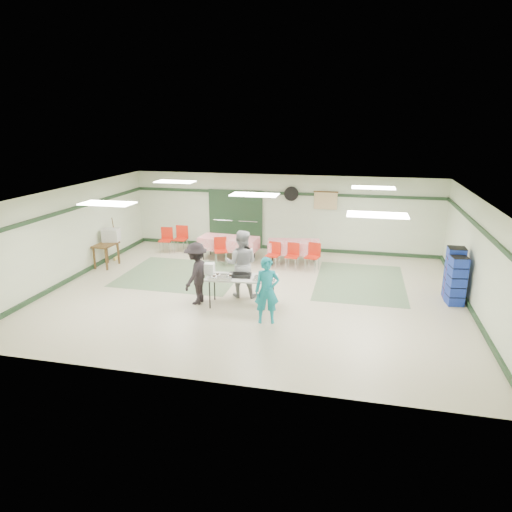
% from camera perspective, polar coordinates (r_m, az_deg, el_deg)
% --- Properties ---
extents(floor, '(11.00, 11.00, 0.00)m').
position_cam_1_polar(floor, '(12.47, -0.18, -4.59)').
color(floor, '#C0B39A').
rests_on(floor, ground).
extents(ceiling, '(11.00, 11.00, 0.00)m').
position_cam_1_polar(ceiling, '(11.77, -0.20, 7.76)').
color(ceiling, silver).
rests_on(ceiling, wall_back).
extents(wall_back, '(11.00, 0.00, 11.00)m').
position_cam_1_polar(wall_back, '(16.36, 3.37, 5.42)').
color(wall_back, beige).
rests_on(wall_back, floor).
extents(wall_front, '(11.00, 0.00, 11.00)m').
position_cam_1_polar(wall_front, '(7.97, -7.53, -6.86)').
color(wall_front, beige).
rests_on(wall_front, floor).
extents(wall_left, '(0.00, 9.00, 9.00)m').
position_cam_1_polar(wall_left, '(14.29, -22.24, 2.57)').
color(wall_left, beige).
rests_on(wall_left, floor).
extents(wall_right, '(0.00, 9.00, 9.00)m').
position_cam_1_polar(wall_right, '(12.11, 26.07, -0.24)').
color(wall_right, beige).
rests_on(wall_right, floor).
extents(trim_back, '(11.00, 0.06, 0.10)m').
position_cam_1_polar(trim_back, '(16.21, 3.39, 7.82)').
color(trim_back, '#1D351F').
rests_on(trim_back, wall_back).
extents(baseboard_back, '(11.00, 0.06, 0.12)m').
position_cam_1_polar(baseboard_back, '(16.62, 3.27, 1.03)').
color(baseboard_back, '#1D351F').
rests_on(baseboard_back, floor).
extents(trim_left, '(0.06, 9.00, 0.10)m').
position_cam_1_polar(trim_left, '(14.14, -22.44, 5.32)').
color(trim_left, '#1D351F').
rests_on(trim_left, wall_back).
extents(baseboard_left, '(0.06, 9.00, 0.12)m').
position_cam_1_polar(baseboard_left, '(14.61, -21.60, -2.34)').
color(baseboard_left, '#1D351F').
rests_on(baseboard_left, floor).
extents(trim_right, '(0.06, 9.00, 0.10)m').
position_cam_1_polar(trim_right, '(11.94, 26.35, 2.99)').
color(trim_right, '#1D351F').
rests_on(trim_right, wall_back).
extents(baseboard_right, '(0.06, 9.00, 0.12)m').
position_cam_1_polar(baseboard_right, '(12.50, 25.19, -5.90)').
color(baseboard_right, '#1D351F').
rests_on(baseboard_right, floor).
extents(green_patch_a, '(3.50, 3.00, 0.01)m').
position_cam_1_polar(green_patch_a, '(14.09, -9.22, -2.28)').
color(green_patch_a, '#607E5C').
rests_on(green_patch_a, floor).
extents(green_patch_b, '(2.50, 3.50, 0.01)m').
position_cam_1_polar(green_patch_b, '(13.60, 12.86, -3.19)').
color(green_patch_b, '#607E5C').
rests_on(green_patch_b, floor).
extents(double_door_left, '(0.90, 0.06, 2.10)m').
position_cam_1_polar(double_door_left, '(16.85, -4.11, 4.69)').
color(double_door_left, gray).
rests_on(double_door_left, floor).
extents(double_door_right, '(0.90, 0.06, 2.10)m').
position_cam_1_polar(double_door_right, '(16.60, -0.96, 4.55)').
color(double_door_right, gray).
rests_on(double_door_right, floor).
extents(door_frame, '(2.00, 0.03, 2.15)m').
position_cam_1_polar(door_frame, '(16.70, -2.58, 4.61)').
color(door_frame, '#1D351F').
rests_on(door_frame, floor).
extents(wall_fan, '(0.50, 0.10, 0.50)m').
position_cam_1_polar(wall_fan, '(16.13, 4.43, 7.76)').
color(wall_fan, black).
rests_on(wall_fan, wall_back).
extents(scroll_banner, '(0.80, 0.02, 0.60)m').
position_cam_1_polar(scroll_banner, '(16.04, 8.69, 6.85)').
color(scroll_banner, tan).
rests_on(scroll_banner, wall_back).
extents(serving_table, '(1.84, 0.90, 0.76)m').
position_cam_1_polar(serving_table, '(11.40, -1.77, -2.85)').
color(serving_table, '#BBBBB5').
rests_on(serving_table, floor).
extents(sheet_tray_right, '(0.56, 0.45, 0.02)m').
position_cam_1_polar(sheet_tray_right, '(11.22, 1.07, -2.85)').
color(sheet_tray_right, silver).
rests_on(sheet_tray_right, serving_table).
extents(sheet_tray_mid, '(0.57, 0.45, 0.02)m').
position_cam_1_polar(sheet_tray_mid, '(11.49, -2.18, -2.39)').
color(sheet_tray_mid, silver).
rests_on(sheet_tray_mid, serving_table).
extents(sheet_tray_left, '(0.61, 0.49, 0.02)m').
position_cam_1_polar(sheet_tray_left, '(11.35, -4.35, -2.67)').
color(sheet_tray_left, silver).
rests_on(sheet_tray_left, serving_table).
extents(baking_pan, '(0.50, 0.35, 0.08)m').
position_cam_1_polar(baking_pan, '(11.38, -1.81, -2.42)').
color(baking_pan, black).
rests_on(baking_pan, serving_table).
extents(foam_box_stack, '(0.27, 0.25, 0.28)m').
position_cam_1_polar(foam_box_stack, '(11.63, -5.84, -1.56)').
color(foam_box_stack, white).
rests_on(foam_box_stack, serving_table).
extents(volunteer_teal, '(0.64, 0.50, 1.56)m').
position_cam_1_polar(volunteer_teal, '(10.43, 1.38, -4.35)').
color(volunteer_teal, teal).
rests_on(volunteer_teal, floor).
extents(volunteer_grey, '(0.93, 0.75, 1.80)m').
position_cam_1_polar(volunteer_grey, '(11.97, -1.83, -0.97)').
color(volunteer_grey, gray).
rests_on(volunteer_grey, floor).
extents(volunteer_dark, '(0.69, 1.08, 1.60)m').
position_cam_1_polar(volunteer_dark, '(11.61, -7.47, -2.17)').
color(volunteer_dark, black).
rests_on(volunteer_dark, floor).
extents(dining_table_a, '(1.76, 0.99, 0.77)m').
position_cam_1_polar(dining_table_a, '(14.88, 4.74, 1.18)').
color(dining_table_a, red).
rests_on(dining_table_a, floor).
extents(dining_table_b, '(2.00, 1.01, 0.77)m').
position_cam_1_polar(dining_table_b, '(15.33, -3.43, 1.66)').
color(dining_table_b, red).
rests_on(dining_table_b, floor).
extents(chair_a, '(0.43, 0.43, 0.83)m').
position_cam_1_polar(chair_a, '(14.35, 4.61, 0.34)').
color(chair_a, red).
rests_on(chair_a, floor).
extents(chair_b, '(0.46, 0.46, 0.83)m').
position_cam_1_polar(chair_b, '(14.44, 2.25, 0.48)').
color(chair_b, red).
rests_on(chair_b, floor).
extents(chair_c, '(0.49, 0.49, 0.87)m').
position_cam_1_polar(chair_c, '(14.27, 7.17, 0.27)').
color(chair_c, red).
rests_on(chair_c, floor).
extents(chair_d, '(0.53, 0.53, 0.88)m').
position_cam_1_polar(chair_d, '(14.84, -4.45, 1.02)').
color(chair_d, red).
rests_on(chair_d, floor).
extents(chair_loose_a, '(0.44, 0.44, 0.94)m').
position_cam_1_polar(chair_loose_a, '(16.38, -9.32, 2.48)').
color(chair_loose_a, red).
rests_on(chair_loose_a, floor).
extents(chair_loose_b, '(0.45, 0.45, 0.90)m').
position_cam_1_polar(chair_loose_b, '(16.39, -11.15, 2.29)').
color(chair_loose_b, red).
rests_on(chair_loose_b, floor).
extents(crate_stack_blue_a, '(0.44, 0.44, 1.27)m').
position_cam_1_polar(crate_stack_blue_a, '(12.53, 23.81, -2.88)').
color(crate_stack_blue_a, '#1B34A4').
rests_on(crate_stack_blue_a, floor).
extents(crate_stack_red, '(0.44, 0.44, 1.25)m').
position_cam_1_polar(crate_stack_red, '(12.99, 23.42, -2.21)').
color(crate_stack_red, maroon).
rests_on(crate_stack_red, floor).
extents(crate_stack_blue_b, '(0.43, 0.43, 1.40)m').
position_cam_1_polar(crate_stack_blue_b, '(12.90, 23.51, -2.01)').
color(crate_stack_blue_b, '#1B34A4').
rests_on(crate_stack_blue_b, floor).
extents(printer_table, '(0.58, 0.86, 0.74)m').
position_cam_1_polar(printer_table, '(15.28, -18.27, 1.03)').
color(printer_table, brown).
rests_on(printer_table, floor).
extents(office_printer, '(0.60, 0.55, 0.40)m').
position_cam_1_polar(office_printer, '(15.52, -17.66, 2.52)').
color(office_printer, beige).
rests_on(office_printer, printer_table).
extents(broom, '(0.05, 0.23, 1.42)m').
position_cam_1_polar(broom, '(15.92, -17.18, 2.14)').
color(broom, brown).
rests_on(broom, floor).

